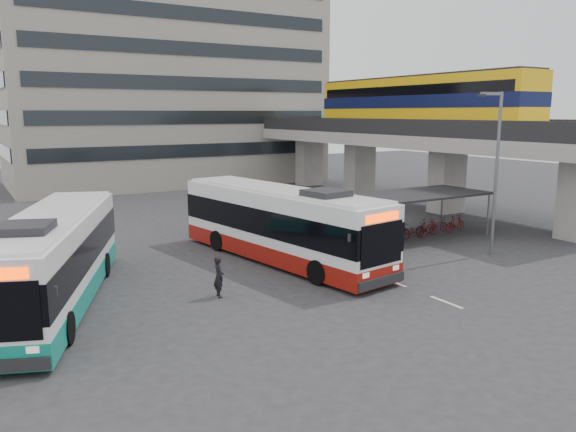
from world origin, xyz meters
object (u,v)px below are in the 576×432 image
bus_main (280,225)px  lamp_post (495,164)px  pedestrian (219,277)px  bus_teal (53,260)px

bus_main → lamp_post: 10.92m
pedestrian → lamp_post: size_ratio=0.20×
pedestrian → lamp_post: bearing=-87.0°
bus_teal → pedestrian: size_ratio=7.70×
pedestrian → lamp_post: (14.37, -0.86, 3.76)m
bus_main → pedestrian: bearing=-152.3°
bus_main → bus_teal: size_ratio=1.04×
bus_main → bus_teal: (-10.33, -1.21, -0.05)m
bus_teal → bus_main: bearing=28.2°
bus_teal → lamp_post: bearing=12.4°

